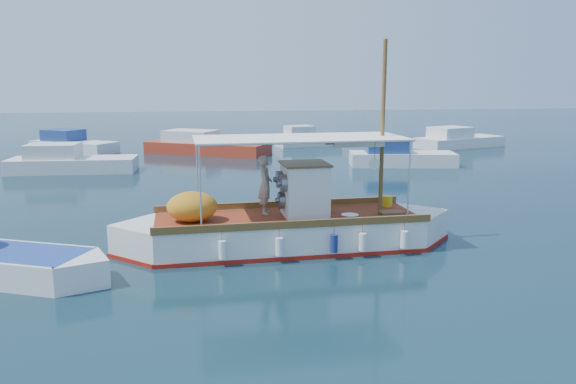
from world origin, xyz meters
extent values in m
plane|color=black|center=(0.00, 0.00, 0.00)|extent=(160.00, 160.00, 0.00)
cube|color=white|center=(-0.54, 0.37, 0.37)|extent=(8.06, 2.96, 1.17)
cube|color=white|center=(-4.52, 0.22, 0.37)|extent=(2.65, 2.65, 1.17)
cube|color=white|center=(3.43, 0.53, 0.37)|extent=(2.65, 2.65, 1.17)
cube|color=#9F1A0F|center=(-0.54, 0.37, 0.02)|extent=(8.17, 3.05, 0.19)
cube|color=maroon|center=(-0.54, 0.37, 0.93)|extent=(8.05, 2.75, 0.06)
cube|color=brown|center=(-0.59, 1.71, 1.06)|extent=(8.06, 0.42, 0.21)
cube|color=brown|center=(-0.49, -0.96, 1.06)|extent=(8.06, 0.42, 0.21)
cube|color=white|center=(-0.01, 0.39, 1.75)|extent=(1.33, 1.43, 1.59)
cube|color=brown|center=(-0.01, 0.39, 2.58)|extent=(1.44, 1.54, 0.06)
cylinder|color=slate|center=(-0.69, 0.03, 2.07)|extent=(0.25, 0.54, 0.53)
cylinder|color=slate|center=(-0.71, 0.71, 2.07)|extent=(0.25, 0.54, 0.53)
cylinder|color=slate|center=(-0.70, 0.37, 1.49)|extent=(0.25, 0.54, 0.53)
cylinder|color=brown|center=(2.43, 0.49, 3.61)|extent=(0.13, 0.13, 5.31)
cylinder|color=brown|center=(1.58, 0.46, 3.18)|extent=(1.91, 0.16, 0.08)
cylinder|color=silver|center=(-3.24, 1.43, 2.15)|extent=(0.05, 0.05, 2.39)
cylinder|color=silver|center=(-3.15, -0.90, 2.15)|extent=(0.05, 0.05, 2.39)
cylinder|color=silver|center=(2.81, 1.67, 2.15)|extent=(0.05, 0.05, 2.39)
cylinder|color=silver|center=(2.90, -0.66, 2.15)|extent=(0.05, 0.05, 2.39)
cube|color=white|center=(-0.17, 0.39, 3.36)|extent=(6.36, 2.79, 0.04)
ellipsoid|color=orange|center=(-3.40, 0.26, 1.40)|extent=(1.53, 1.32, 0.89)
cube|color=gold|center=(0.81, 1.01, 1.17)|extent=(0.27, 0.20, 0.42)
cylinder|color=gold|center=(2.93, 1.25, 1.14)|extent=(0.33, 0.33, 0.36)
cube|color=brown|center=(2.66, 0.07, 1.02)|extent=(0.71, 0.50, 0.13)
cylinder|color=#B2B2B2|center=(1.28, -0.14, 1.02)|extent=(0.55, 0.55, 0.13)
cylinder|color=white|center=(1.83, -0.65, 2.68)|extent=(0.32, 0.04, 0.32)
cylinder|color=white|center=(-2.60, -1.20, 0.48)|extent=(0.22, 0.22, 0.51)
cylinder|color=navy|center=(0.58, -1.07, 0.48)|extent=(0.22, 0.22, 0.51)
cylinder|color=white|center=(2.70, -0.99, 0.48)|extent=(0.22, 0.22, 0.51)
imported|color=#A49688|center=(-1.16, 0.89, 1.88)|extent=(0.51, 0.71, 1.82)
cube|color=white|center=(-6.24, -2.05, 0.26)|extent=(1.70, 1.70, 0.93)
cube|color=silver|center=(-10.20, 16.60, 0.30)|extent=(6.94, 2.68, 1.00)
cube|color=silver|center=(-11.22, 16.64, 1.20)|extent=(2.82, 2.15, 0.80)
cube|color=#A8301C|center=(-2.63, 23.64, 0.30)|extent=(8.96, 6.69, 1.00)
cube|color=silver|center=(-3.77, 24.28, 1.20)|extent=(4.20, 3.78, 0.80)
cube|color=silver|center=(8.92, 16.02, 0.30)|extent=(6.51, 3.19, 1.00)
cube|color=navy|center=(7.99, 16.17, 1.20)|extent=(2.77, 2.25, 0.80)
cube|color=silver|center=(16.65, 24.43, 0.30)|extent=(7.58, 4.91, 1.00)
cube|color=silver|center=(15.64, 24.05, 1.20)|extent=(3.44, 3.06, 0.80)
cube|color=silver|center=(-12.05, 25.81, 0.30)|extent=(6.55, 5.34, 1.00)
cube|color=navy|center=(-12.85, 26.32, 1.20)|extent=(3.18, 3.01, 0.80)
cube|color=silver|center=(5.28, 27.18, 0.30)|extent=(5.33, 3.08, 1.00)
cube|color=silver|center=(4.55, 27.01, 1.20)|extent=(2.34, 2.11, 0.80)
camera|label=1|loc=(-3.11, -16.08, 5.04)|focal=35.00mm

